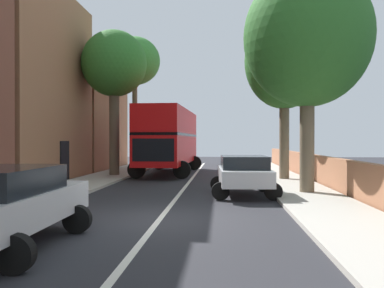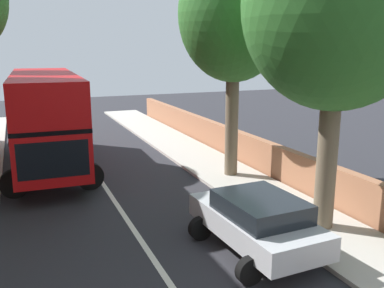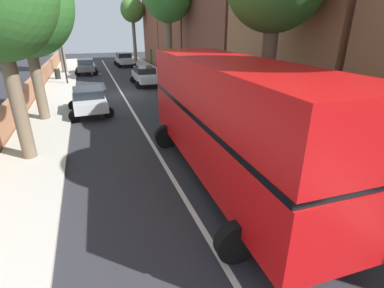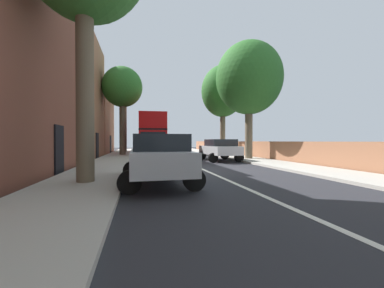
# 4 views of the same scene
# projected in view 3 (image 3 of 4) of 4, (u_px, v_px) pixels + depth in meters

# --- Properties ---
(ground_plane) EXTENTS (84.00, 84.00, 0.00)m
(ground_plane) POSITION_uv_depth(u_px,v_px,m) (123.00, 95.00, 22.32)
(ground_plane) COLOR #28282D
(road_centre_line) EXTENTS (0.16, 54.00, 0.01)m
(road_centre_line) POSITION_uv_depth(u_px,v_px,m) (123.00, 95.00, 22.32)
(road_centre_line) COLOR silver
(road_centre_line) RESTS_ON ground
(sidewalk_left) EXTENTS (2.60, 60.00, 0.12)m
(sidewalk_left) POSITION_uv_depth(u_px,v_px,m) (181.00, 90.00, 23.83)
(sidewalk_left) COLOR #B2ADA3
(sidewalk_left) RESTS_ON ground
(sidewalk_right) EXTENTS (2.60, 60.00, 0.12)m
(sidewalk_right) POSITION_uv_depth(u_px,v_px,m) (55.00, 99.00, 20.77)
(sidewalk_right) COLOR #B2ADA3
(sidewalk_right) RESTS_ON ground
(terraced_houses_left) EXTENTS (4.07, 47.62, 10.75)m
(terraced_houses_left) POSITION_uv_depth(u_px,v_px,m) (217.00, 28.00, 24.04)
(terraced_houses_left) COLOR brown
(terraced_houses_left) RESTS_ON ground
(boundary_wall_right) EXTENTS (0.36, 54.00, 1.39)m
(boundary_wall_right) POSITION_uv_depth(u_px,v_px,m) (30.00, 92.00, 20.04)
(boundary_wall_right) COLOR #9E6647
(boundary_wall_right) RESTS_ON ground
(double_decker_bus) EXTENTS (3.80, 10.25, 4.06)m
(double_decker_bus) POSITION_uv_depth(u_px,v_px,m) (228.00, 115.00, 8.99)
(double_decker_bus) COLOR red
(double_decker_bus) RESTS_ON ground
(parked_car_silver_left_0) EXTENTS (2.43, 4.60, 1.61)m
(parked_car_silver_left_0) POSITION_uv_depth(u_px,v_px,m) (145.00, 75.00, 25.65)
(parked_car_silver_left_0) COLOR #B7BABF
(parked_car_silver_left_0) RESTS_ON ground
(parked_car_grey_right_1) EXTENTS (2.51, 4.38, 1.65)m
(parked_car_grey_right_1) POSITION_uv_depth(u_px,v_px,m) (86.00, 66.00, 32.00)
(parked_car_grey_right_1) COLOR slate
(parked_car_grey_right_1) RESTS_ON ground
(parked_car_silver_left_2) EXTENTS (2.68, 4.47, 1.77)m
(parked_car_silver_left_2) POSITION_uv_depth(u_px,v_px,m) (124.00, 59.00, 38.33)
(parked_car_silver_left_2) COLOR #B7BABF
(parked_car_silver_left_2) RESTS_ON ground
(parked_car_silver_right_3) EXTENTS (2.63, 4.04, 1.54)m
(parked_car_silver_right_3) POSITION_uv_depth(u_px,v_px,m) (89.00, 100.00, 17.06)
(parked_car_silver_right_3) COLOR #B7BABF
(parked_car_silver_right_3) RESTS_ON ground
(street_tree_left_2) EXTENTS (3.36, 3.36, 8.92)m
(street_tree_left_2) POSITION_uv_depth(u_px,v_px,m) (132.00, 11.00, 40.52)
(street_tree_left_2) COLOR #7A6B56
(street_tree_left_2) RESTS_ON sidewalk_left
(street_tree_right_5) EXTENTS (4.95, 4.95, 8.78)m
(street_tree_right_5) POSITION_uv_depth(u_px,v_px,m) (21.00, 1.00, 13.84)
(street_tree_right_5) COLOR brown
(street_tree_right_5) RESTS_ON sidewalk_right
(lamppost_right) EXTENTS (0.32, 0.32, 6.31)m
(lamppost_right) POSITION_uv_depth(u_px,v_px,m) (60.00, 41.00, 24.86)
(lamppost_right) COLOR black
(lamppost_right) RESTS_ON sidewalk_right
(litter_bin_right) EXTENTS (0.55, 0.55, 1.10)m
(litter_bin_right) POSITION_uv_depth(u_px,v_px,m) (57.00, 73.00, 28.34)
(litter_bin_right) COLOR black
(litter_bin_right) RESTS_ON sidewalk_right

